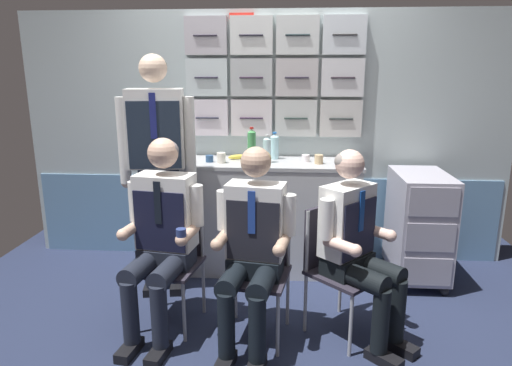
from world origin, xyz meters
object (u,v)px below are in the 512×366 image
object	(u,v)px
crew_member_right	(253,242)
folding_chair_right	(259,257)
coffee_cup_white	(319,159)
folding_chair_by_counter	(335,256)
service_trolley	(418,224)
folding_chair_left	(173,248)
crew_member_left	(161,230)
snack_banana	(238,157)
crew_member_by_counter	(357,241)
water_bottle_blue_cap	(267,149)
crew_member_standing	(157,153)

from	to	relation	value
crew_member_right	folding_chair_right	bearing A→B (deg)	80.73
coffee_cup_white	folding_chair_by_counter	bearing A→B (deg)	-85.48
service_trolley	folding_chair_left	distance (m)	1.94
service_trolley	coffee_cup_white	world-z (taller)	coffee_cup_white
folding_chair_left	folding_chair_by_counter	xyz separation A→B (m)	(1.08, -0.06, 0.00)
coffee_cup_white	crew_member_left	bearing A→B (deg)	-137.91
folding_chair_right	snack_banana	size ratio (longest dim) A/B	4.79
folding_chair_by_counter	snack_banana	bearing A→B (deg)	126.64
folding_chair_left	folding_chair_right	distance (m)	0.60
folding_chair_by_counter	service_trolley	bearing A→B (deg)	46.08
service_trolley	crew_member_by_counter	size ratio (longest dim) A/B	0.73
folding_chair_left	coffee_cup_white	world-z (taller)	coffee_cup_white
water_bottle_blue_cap	snack_banana	bearing A→B (deg)	153.21
service_trolley	crew_member_right	xyz separation A→B (m)	(-1.25, -0.97, 0.20)
folding_chair_right	crew_member_right	world-z (taller)	crew_member_right
coffee_cup_white	snack_banana	size ratio (longest dim) A/B	0.43
folding_chair_right	crew_member_right	distance (m)	0.23
crew_member_left	crew_member_standing	xyz separation A→B (m)	(-0.16, 0.55, 0.39)
crew_member_standing	crew_member_by_counter	bearing A→B (deg)	-22.26
snack_banana	crew_member_by_counter	bearing A→B (deg)	-52.33
folding_chair_right	coffee_cup_white	world-z (taller)	coffee_cup_white
folding_chair_left	water_bottle_blue_cap	world-z (taller)	water_bottle_blue_cap
crew_member_by_counter	snack_banana	distance (m)	1.42
crew_member_standing	water_bottle_blue_cap	world-z (taller)	crew_member_standing
service_trolley	folding_chair_right	bearing A→B (deg)	-146.41
folding_chair_left	coffee_cup_white	bearing A→B (deg)	37.61
folding_chair_right	water_bottle_blue_cap	size ratio (longest dim) A/B	3.59
crew_member_right	crew_member_left	bearing A→B (deg)	169.08
crew_member_by_counter	water_bottle_blue_cap	size ratio (longest dim) A/B	5.24
crew_member_left	folding_chair_left	bearing A→B (deg)	81.05
crew_member_left	crew_member_right	xyz separation A→B (m)	(0.58, -0.11, -0.02)
service_trolley	coffee_cup_white	xyz separation A→B (m)	(-0.80, 0.07, 0.50)
service_trolley	crew_member_left	xyz separation A→B (m)	(-1.84, -0.86, 0.22)
folding_chair_right	crew_member_standing	xyz separation A→B (m)	(-0.77, 0.50, 0.57)
service_trolley	folding_chair_by_counter	xyz separation A→B (m)	(-0.74, -0.76, 0.03)
water_bottle_blue_cap	snack_banana	size ratio (longest dim) A/B	1.33
folding_chair_left	crew_member_by_counter	xyz separation A→B (m)	(1.19, -0.17, 0.15)
crew_member_by_counter	coffee_cup_white	distance (m)	1.02
folding_chair_right	folding_chair_by_counter	xyz separation A→B (m)	(0.49, 0.05, 0.00)
crew_member_by_counter	snack_banana	world-z (taller)	crew_member_by_counter
crew_member_left	folding_chair_by_counter	xyz separation A→B (m)	(1.10, 0.10, -0.19)
crew_member_left	coffee_cup_white	world-z (taller)	crew_member_left
crew_member_standing	crew_member_right	bearing A→B (deg)	-41.50
service_trolley	crew_member_left	distance (m)	2.04
crew_member_left	folding_chair_by_counter	size ratio (longest dim) A/B	1.53
service_trolley	folding_chair_left	size ratio (longest dim) A/B	1.07
folding_chair_left	crew_member_by_counter	world-z (taller)	crew_member_by_counter
service_trolley	coffee_cup_white	distance (m)	0.95
crew_member_left	coffee_cup_white	size ratio (longest dim) A/B	17.08
crew_member_standing	snack_banana	xyz separation A→B (m)	(0.53, 0.53, -0.12)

